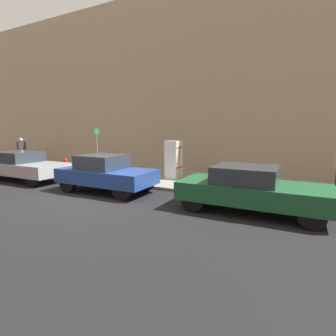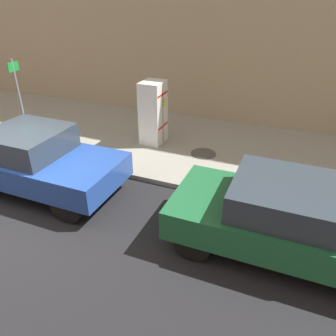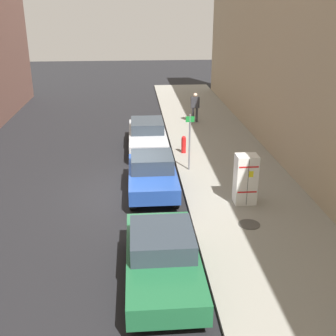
% 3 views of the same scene
% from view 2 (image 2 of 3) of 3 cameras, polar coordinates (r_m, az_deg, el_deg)
% --- Properties ---
extents(ground_plane, '(80.00, 80.00, 0.00)m').
position_cam_2_polar(ground_plane, '(7.84, -24.34, -6.19)').
color(ground_plane, black).
extents(sidewalk_slab, '(4.59, 44.00, 0.12)m').
position_cam_2_polar(sidewalk_slab, '(10.71, -8.51, 5.95)').
color(sidewalk_slab, gray).
rests_on(sidewalk_slab, ground).
extents(discarded_refrigerator, '(0.76, 0.61, 1.80)m').
position_cam_2_polar(discarded_refrigerator, '(9.55, -2.60, 9.58)').
color(discarded_refrigerator, white).
rests_on(discarded_refrigerator, sidewalk_slab).
extents(manhole_cover, '(0.70, 0.70, 0.02)m').
position_cam_2_polar(manhole_cover, '(9.17, 6.17, 2.52)').
color(manhole_cover, '#47443F').
rests_on(manhole_cover, sidewalk_slab).
extents(street_sign_post, '(0.36, 0.07, 2.43)m').
position_cam_2_polar(street_sign_post, '(10.11, -24.40, 10.94)').
color(street_sign_post, slate).
rests_on(street_sign_post, sidewalk_slab).
extents(parked_hatchback_blue, '(1.78, 3.85, 1.47)m').
position_cam_2_polar(parked_hatchback_blue, '(7.99, -21.91, 1.31)').
color(parked_hatchback_blue, '#23479E').
rests_on(parked_hatchback_blue, ground).
extents(parked_sedan_green, '(1.85, 4.32, 1.38)m').
position_cam_2_polar(parked_sedan_green, '(6.03, 21.10, -8.37)').
color(parked_sedan_green, '#1E6038').
rests_on(parked_sedan_green, ground).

